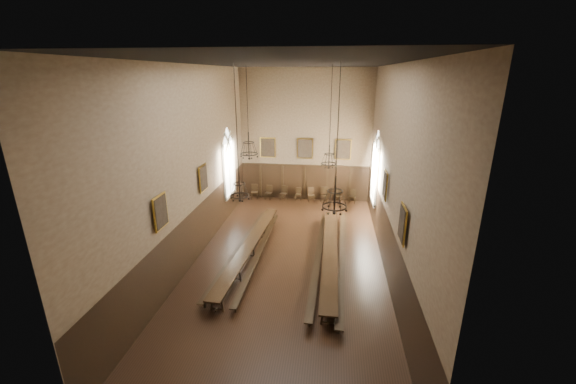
% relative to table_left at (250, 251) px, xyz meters
% --- Properties ---
extents(floor, '(9.00, 18.00, 0.02)m').
position_rel_table_left_xyz_m(floor, '(1.94, -0.05, -0.38)').
color(floor, black).
rests_on(floor, ground).
extents(ceiling, '(9.00, 18.00, 0.02)m').
position_rel_table_left_xyz_m(ceiling, '(1.94, -0.05, 8.64)').
color(ceiling, black).
rests_on(ceiling, ground).
extents(wall_back, '(9.00, 0.02, 9.00)m').
position_rel_table_left_xyz_m(wall_back, '(1.94, 8.96, 4.13)').
color(wall_back, '#79644A').
rests_on(wall_back, ground).
extents(wall_front, '(9.00, 0.02, 9.00)m').
position_rel_table_left_xyz_m(wall_front, '(1.94, -9.06, 4.13)').
color(wall_front, '#79644A').
rests_on(wall_front, ground).
extents(wall_left, '(0.02, 18.00, 9.00)m').
position_rel_table_left_xyz_m(wall_left, '(-2.57, -0.05, 4.13)').
color(wall_left, '#79644A').
rests_on(wall_left, ground).
extents(wall_right, '(0.02, 18.00, 9.00)m').
position_rel_table_left_xyz_m(wall_right, '(6.45, -0.05, 4.13)').
color(wall_right, '#79644A').
rests_on(wall_right, ground).
extents(wainscot_panelling, '(9.00, 18.00, 2.50)m').
position_rel_table_left_xyz_m(wainscot_panelling, '(1.94, -0.05, 0.88)').
color(wainscot_panelling, black).
rests_on(wainscot_panelling, floor).
extents(table_left, '(1.27, 9.39, 0.73)m').
position_rel_table_left_xyz_m(table_left, '(0.00, 0.00, 0.00)').
color(table_left, black).
rests_on(table_left, floor).
extents(table_right, '(0.68, 9.62, 0.75)m').
position_rel_table_left_xyz_m(table_right, '(3.92, -0.12, 0.01)').
color(table_right, black).
rests_on(table_right, floor).
extents(bench_left_outer, '(0.86, 9.28, 0.42)m').
position_rel_table_left_xyz_m(bench_left_outer, '(-0.57, 0.20, -0.10)').
color(bench_left_outer, black).
rests_on(bench_left_outer, floor).
extents(bench_left_inner, '(0.38, 9.21, 0.41)m').
position_rel_table_left_xyz_m(bench_left_inner, '(0.49, 0.05, -0.10)').
color(bench_left_inner, black).
rests_on(bench_left_inner, floor).
extents(bench_right_inner, '(0.54, 10.05, 0.45)m').
position_rel_table_left_xyz_m(bench_right_inner, '(3.37, -0.00, -0.08)').
color(bench_right_inner, black).
rests_on(bench_right_inner, floor).
extents(bench_right_outer, '(0.68, 10.51, 0.47)m').
position_rel_table_left_xyz_m(bench_right_outer, '(4.47, -0.02, -0.06)').
color(bench_right_outer, black).
rests_on(bench_right_outer, floor).
extents(chair_0, '(0.52, 0.52, 1.04)m').
position_rel_table_left_xyz_m(chair_0, '(-1.64, 8.53, -0.05)').
color(chair_0, black).
rests_on(chair_0, floor).
extents(chair_1, '(0.52, 0.52, 1.01)m').
position_rel_table_left_xyz_m(chair_1, '(-0.61, 8.48, -0.06)').
color(chair_1, black).
rests_on(chair_1, floor).
extents(chair_2, '(0.57, 0.57, 1.02)m').
position_rel_table_left_xyz_m(chair_2, '(0.50, 8.49, -0.06)').
color(chair_2, black).
rests_on(chair_2, floor).
extents(chair_3, '(0.42, 0.42, 0.90)m').
position_rel_table_left_xyz_m(chair_3, '(1.54, 8.55, -0.09)').
color(chair_3, black).
rests_on(chair_3, floor).
extents(chair_4, '(0.53, 0.53, 1.00)m').
position_rel_table_left_xyz_m(chair_4, '(2.47, 8.43, -0.06)').
color(chair_4, black).
rests_on(chair_4, floor).
extents(chair_5, '(0.47, 0.47, 1.03)m').
position_rel_table_left_xyz_m(chair_5, '(3.36, 8.50, -0.05)').
color(chair_5, black).
rests_on(chair_5, floor).
extents(chair_6, '(0.47, 0.47, 0.91)m').
position_rel_table_left_xyz_m(chair_6, '(4.36, 8.55, -0.09)').
color(chair_6, black).
rests_on(chair_6, floor).
extents(chair_7, '(0.49, 0.49, 0.97)m').
position_rel_table_left_xyz_m(chair_7, '(5.34, 8.52, -0.07)').
color(chair_7, black).
rests_on(chair_7, floor).
extents(chandelier_back_left, '(0.91, 0.91, 4.47)m').
position_rel_table_left_xyz_m(chandelier_back_left, '(-0.40, 2.25, 4.61)').
color(chandelier_back_left, black).
rests_on(chandelier_back_left, ceiling).
extents(chandelier_back_right, '(0.78, 0.78, 4.89)m').
position_rel_table_left_xyz_m(chandelier_back_right, '(3.67, 2.46, 4.24)').
color(chandelier_back_right, black).
rests_on(chandelier_back_right, ceiling).
extents(chandelier_front_left, '(0.77, 0.77, 5.14)m').
position_rel_table_left_xyz_m(chandelier_front_left, '(0.25, -2.19, 4.02)').
color(chandelier_front_left, black).
rests_on(chandelier_front_left, ceiling).
extents(chandelier_front_right, '(0.95, 0.95, 5.34)m').
position_rel_table_left_xyz_m(chandelier_front_right, '(3.99, -2.51, 3.79)').
color(chandelier_front_right, black).
rests_on(chandelier_front_right, ceiling).
extents(portrait_back_0, '(1.10, 0.12, 1.40)m').
position_rel_table_left_xyz_m(portrait_back_0, '(-0.66, 8.83, 3.33)').
color(portrait_back_0, '#A98128').
rests_on(portrait_back_0, wall_back).
extents(portrait_back_1, '(1.10, 0.12, 1.40)m').
position_rel_table_left_xyz_m(portrait_back_1, '(1.94, 8.83, 3.33)').
color(portrait_back_1, '#A98128').
rests_on(portrait_back_1, wall_back).
extents(portrait_back_2, '(1.10, 0.12, 1.40)m').
position_rel_table_left_xyz_m(portrait_back_2, '(4.54, 8.83, 3.33)').
color(portrait_back_2, '#A98128').
rests_on(portrait_back_2, wall_back).
extents(portrait_left_0, '(0.12, 1.00, 1.30)m').
position_rel_table_left_xyz_m(portrait_left_0, '(-2.44, 0.95, 3.33)').
color(portrait_left_0, '#A98128').
rests_on(portrait_left_0, wall_left).
extents(portrait_left_1, '(0.12, 1.00, 1.30)m').
position_rel_table_left_xyz_m(portrait_left_1, '(-2.44, -3.55, 3.33)').
color(portrait_left_1, '#A98128').
rests_on(portrait_left_1, wall_left).
extents(portrait_right_0, '(0.12, 1.00, 1.30)m').
position_rel_table_left_xyz_m(portrait_right_0, '(6.32, 0.95, 3.33)').
color(portrait_right_0, '#A98128').
rests_on(portrait_right_0, wall_right).
extents(portrait_right_1, '(0.12, 1.00, 1.30)m').
position_rel_table_left_xyz_m(portrait_right_1, '(6.32, -3.55, 3.33)').
color(portrait_right_1, '#A98128').
rests_on(portrait_right_1, wall_right).
extents(window_right, '(0.20, 2.20, 4.60)m').
position_rel_table_left_xyz_m(window_right, '(6.37, 5.45, 3.03)').
color(window_right, white).
rests_on(window_right, wall_right).
extents(window_left, '(0.20, 2.20, 4.60)m').
position_rel_table_left_xyz_m(window_left, '(-2.49, 5.45, 3.03)').
color(window_left, white).
rests_on(window_left, wall_left).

